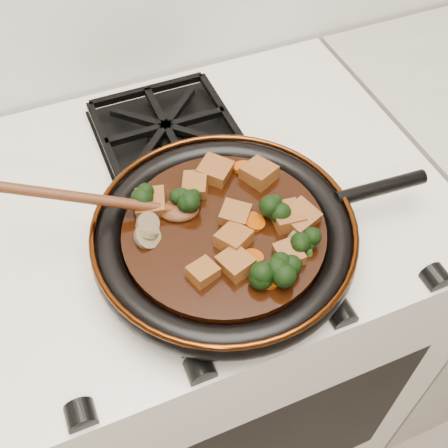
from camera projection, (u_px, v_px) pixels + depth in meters
name	position (u px, v px, depth m)	size (l,w,h in m)	color
stove	(204.00, 329.00, 1.23)	(0.76, 0.60, 0.90)	silver
burner_grate_front	(231.00, 255.00, 0.79)	(0.23, 0.23, 0.03)	black
burner_grate_back	(166.00, 130.00, 0.95)	(0.23, 0.23, 0.03)	black
skillet	(225.00, 235.00, 0.77)	(0.49, 0.37, 0.05)	black
braising_sauce	(224.00, 233.00, 0.77)	(0.28, 0.28, 0.02)	black
tofu_cube_0	(235.00, 215.00, 0.77)	(0.04, 0.04, 0.02)	brown
tofu_cube_1	(203.00, 273.00, 0.71)	(0.03, 0.03, 0.02)	brown
tofu_cube_2	(289.00, 255.00, 0.73)	(0.04, 0.03, 0.02)	brown
tofu_cube_3	(259.00, 174.00, 0.82)	(0.04, 0.04, 0.02)	brown
tofu_cube_4	(195.00, 186.00, 0.80)	(0.04, 0.03, 0.02)	brown
tofu_cube_5	(300.00, 218.00, 0.76)	(0.04, 0.05, 0.02)	brown
tofu_cube_6	(234.00, 239.00, 0.74)	(0.04, 0.04, 0.02)	brown
tofu_cube_7	(215.00, 171.00, 0.82)	(0.04, 0.04, 0.02)	brown
tofu_cube_8	(236.00, 264.00, 0.72)	(0.04, 0.04, 0.02)	brown
tofu_cube_9	(287.00, 216.00, 0.77)	(0.04, 0.04, 0.02)	brown
tofu_cube_10	(151.00, 203.00, 0.78)	(0.04, 0.04, 0.02)	brown
broccoli_floret_0	(185.00, 201.00, 0.78)	(0.06, 0.06, 0.05)	black
broccoli_floret_1	(309.00, 250.00, 0.73)	(0.06, 0.06, 0.05)	black
broccoli_floret_2	(273.00, 210.00, 0.77)	(0.06, 0.06, 0.06)	black
broccoli_floret_3	(270.00, 278.00, 0.70)	(0.06, 0.06, 0.05)	black
broccoli_floret_4	(287.00, 274.00, 0.70)	(0.06, 0.06, 0.05)	black
broccoli_floret_5	(186.00, 202.00, 0.78)	(0.06, 0.06, 0.06)	black
broccoli_floret_6	(150.00, 201.00, 0.78)	(0.06, 0.06, 0.05)	black
carrot_coin_0	(254.00, 222.00, 0.76)	(0.03, 0.03, 0.01)	#A43E04
carrot_coin_1	(242.00, 167.00, 0.83)	(0.03, 0.03, 0.01)	#A43E04
carrot_coin_2	(253.00, 257.00, 0.73)	(0.03, 0.03, 0.01)	#A43E04
carrot_coin_3	(269.00, 278.00, 0.71)	(0.03, 0.03, 0.01)	#A43E04
carrot_coin_4	(309.00, 215.00, 0.77)	(0.03, 0.03, 0.01)	#A43E04
mushroom_slice_0	(147.00, 232.00, 0.75)	(0.03, 0.03, 0.01)	brown
mushroom_slice_1	(147.00, 227.00, 0.76)	(0.03, 0.03, 0.01)	brown
mushroom_slice_2	(148.00, 236.00, 0.75)	(0.04, 0.04, 0.01)	brown
mushroom_slice_3	(300.00, 241.00, 0.74)	(0.03, 0.03, 0.01)	brown
mushroom_slice_4	(148.00, 223.00, 0.76)	(0.03, 0.03, 0.01)	brown
wooden_spoon	(126.00, 204.00, 0.76)	(0.16, 0.08, 0.25)	#4F2611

